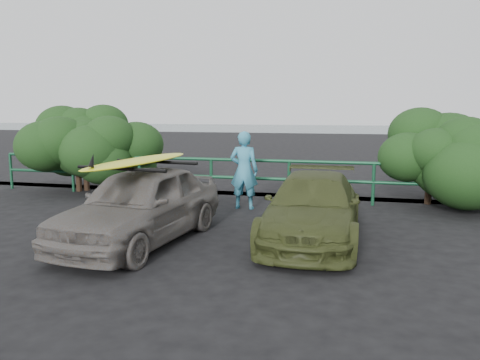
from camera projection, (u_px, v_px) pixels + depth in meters
The scene contains 10 objects.
ground at pixel (176, 261), 6.99m from camera, with size 80.00×80.00×0.00m, color black.
ocean at pixel (337, 127), 64.61m from camera, with size 200.00×200.00×0.00m, color slate.
guardrail at pixel (249, 179), 11.72m from camera, with size 14.00×0.08×1.04m, color #14462B, non-canonical shape.
shrub_left at pixel (86, 150), 13.15m from camera, with size 3.20×2.40×2.28m, color #1B3C16, non-canonical shape.
shrub_right at pixel (462, 161), 10.93m from camera, with size 3.20×2.40×2.13m, color #1B3C16, non-canonical shape.
sedan at pixel (141, 205), 7.91m from camera, with size 1.53×3.81×1.30m, color #605A56.
olive_vehicle at pixel (313, 207), 8.12m from camera, with size 1.57×3.87×1.12m, color #3A421D.
man at pixel (244, 170), 10.60m from camera, with size 0.65×0.42×1.77m, color teal.
roof_rack at pixel (140, 165), 7.81m from camera, with size 1.62×1.13×0.05m, color black, non-canonical shape.
surfboard at pixel (139, 161), 7.80m from camera, with size 0.62×2.97×0.09m, color yellow.
Camera 1 is at (2.55, -6.31, 2.23)m, focal length 35.00 mm.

